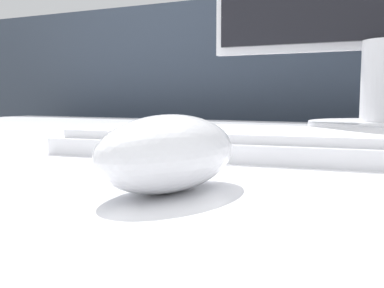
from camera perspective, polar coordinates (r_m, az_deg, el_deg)
partition_panel at (r=1.17m, az=17.37°, el=-6.91°), size 5.00×0.03×1.03m
computer_mouse_near at (r=0.26m, az=-2.94°, el=-1.15°), size 0.08×0.12×0.05m
keyboard at (r=0.44m, az=10.76°, el=0.13°), size 0.43×0.18×0.02m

